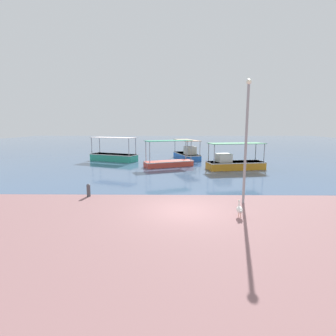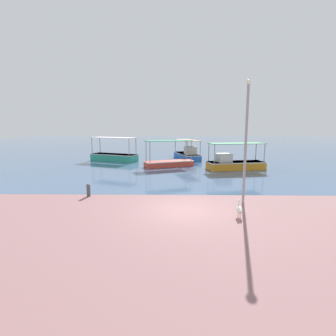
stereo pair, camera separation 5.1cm
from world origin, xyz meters
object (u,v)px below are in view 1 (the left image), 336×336
at_px(fishing_boat_center, 114,156).
at_px(fishing_boat_near_right, 187,154).
at_px(fishing_boat_far_right, 234,163).
at_px(fishing_boat_outer, 169,162).
at_px(lamp_post, 246,137).
at_px(mooring_bollard, 89,190).
at_px(pelican, 240,209).

height_order(fishing_boat_center, fishing_boat_near_right, fishing_boat_center).
height_order(fishing_boat_near_right, fishing_boat_far_right, fishing_boat_far_right).
relative_size(fishing_boat_outer, lamp_post, 0.80).
xyz_separation_m(fishing_boat_far_right, mooring_bollard, (-11.15, -10.10, -0.20)).
xyz_separation_m(fishing_boat_center, mooring_bollard, (1.97, -15.90, -0.17)).
xyz_separation_m(fishing_boat_center, pelican, (10.22, -19.40, -0.21)).
relative_size(fishing_boat_outer, fishing_boat_far_right, 0.91).
distance_m(fishing_boat_center, fishing_boat_far_right, 14.34).
distance_m(fishing_boat_center, mooring_bollard, 16.03).
height_order(fishing_boat_outer, pelican, fishing_boat_outer).
bearing_deg(fishing_boat_near_right, fishing_boat_far_right, -61.18).
bearing_deg(fishing_boat_outer, mooring_bollard, -111.98).
relative_size(pelican, lamp_post, 0.12).
height_order(fishing_boat_far_right, mooring_bollard, fishing_boat_far_right).
xyz_separation_m(fishing_boat_center, fishing_boat_far_right, (13.12, -5.81, 0.03)).
bearing_deg(fishing_boat_center, fishing_boat_outer, -32.12).
bearing_deg(fishing_boat_outer, fishing_boat_near_right, 69.28).
height_order(fishing_boat_near_right, mooring_bollard, fishing_boat_near_right).
xyz_separation_m(fishing_boat_near_right, lamp_post, (2.05, -18.91, 3.06)).
distance_m(fishing_boat_far_right, mooring_bollard, 15.04).
xyz_separation_m(fishing_boat_outer, fishing_boat_near_right, (2.26, 5.97, 0.12)).
bearing_deg(mooring_bollard, lamp_post, -7.85).
height_order(fishing_boat_center, lamp_post, lamp_post).
xyz_separation_m(fishing_boat_center, fishing_boat_near_right, (8.95, 1.76, 0.04)).
relative_size(fishing_boat_center, pelican, 7.55).
bearing_deg(lamp_post, fishing_boat_outer, 108.41).
height_order(fishing_boat_center, pelican, fishing_boat_center).
height_order(fishing_boat_outer, fishing_boat_near_right, fishing_boat_outer).
bearing_deg(lamp_post, fishing_boat_near_right, 96.19).
relative_size(fishing_boat_near_right, pelican, 7.18).
bearing_deg(fishing_boat_near_right, lamp_post, -83.81).
xyz_separation_m(fishing_boat_far_right, pelican, (-2.90, -13.59, -0.24)).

